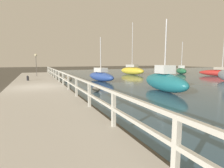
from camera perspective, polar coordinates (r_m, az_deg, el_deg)
The scene contains 15 objects.
ground_plane at distance 13.64m, azimuth -23.34°, elevation -1.88°, with size 120.00×120.00×0.00m, color #4C473D.
dock_walkway at distance 13.62m, azimuth -23.37°, elevation -1.35°, with size 3.90×36.00×0.26m.
railing at distance 13.67m, azimuth -15.77°, elevation 2.39°, with size 0.10×32.50×1.00m.
boulder_far_strip at distance 18.54m, azimuth -14.76°, elevation 1.32°, with size 0.48×0.43×0.36m.
boulder_mid_strip at distance 17.89m, azimuth -14.18°, elevation 1.48°, with size 0.77×0.69×0.58m.
boulder_upstream at distance 11.70m, azimuth -5.13°, elevation -1.70°, with size 0.56×0.51×0.42m.
boulder_water_edge at distance 21.95m, azimuth -16.43°, elevation 2.13°, with size 0.45×0.40×0.33m.
boulder_downstream at distance 24.59m, azimuth -16.70°, elevation 2.70°, with size 0.51×0.46×0.38m.
mooring_bollard at distance 18.40m, azimuth -25.81°, elevation 1.75°, with size 0.20×0.20×0.47m.
dock_lamp at distance 23.38m, azimuth -23.60°, elevation 7.56°, with size 0.29×0.29×2.72m.
sailboat_green at distance 31.35m, azimuth 21.67°, elevation 4.11°, with size 2.24×3.46×5.27m.
sailboat_teal at distance 12.56m, azimuth 16.71°, elevation 0.88°, with size 1.93×4.90×4.82m.
sailboat_yellow at distance 27.86m, azimuth 6.55°, elevation 4.48°, with size 2.71×4.96×8.00m.
sailboat_blue at distance 18.40m, azimuth -3.67°, elevation 2.69°, with size 1.92×4.87×4.51m.
sailboat_red at distance 28.65m, azimuth 32.22°, elevation 3.20°, with size 3.34×5.82×6.30m.
Camera 1 is at (-0.07, -13.49, 2.04)m, focal length 28.00 mm.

